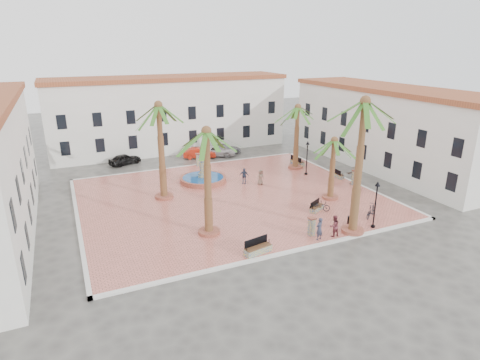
{
  "coord_description": "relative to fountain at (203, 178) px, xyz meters",
  "views": [
    {
      "loc": [
        -13.18,
        -31.47,
        13.33
      ],
      "look_at": [
        1.0,
        0.0,
        1.6
      ],
      "focal_mm": 30.0,
      "sensor_mm": 36.0,
      "label": 1
    }
  ],
  "objects": [
    {
      "name": "ground",
      "position": [
        0.82,
        -5.05,
        -0.48
      ],
      "size": [
        120.0,
        120.0,
        0.0
      ],
      "primitive_type": "plane",
      "color": "#56544F",
      "rests_on": "ground"
    },
    {
      "name": "plaza",
      "position": [
        0.82,
        -5.05,
        -0.4
      ],
      "size": [
        26.0,
        22.0,
        0.15
      ],
      "primitive_type": "cube",
      "color": "#D87060",
      "rests_on": "ground"
    },
    {
      "name": "kerb_n",
      "position": [
        0.82,
        5.95,
        -0.4
      ],
      "size": [
        26.3,
        0.3,
        0.16
      ],
      "primitive_type": "cube",
      "color": "silver",
      "rests_on": "ground"
    },
    {
      "name": "kerb_s",
      "position": [
        0.82,
        -16.05,
        -0.4
      ],
      "size": [
        26.3,
        0.3,
        0.16
      ],
      "primitive_type": "cube",
      "color": "silver",
      "rests_on": "ground"
    },
    {
      "name": "kerb_e",
      "position": [
        13.82,
        -5.05,
        -0.4
      ],
      "size": [
        0.3,
        22.3,
        0.16
      ],
      "primitive_type": "cube",
      "color": "silver",
      "rests_on": "ground"
    },
    {
      "name": "kerb_w",
      "position": [
        -12.18,
        -5.05,
        -0.4
      ],
      "size": [
        0.3,
        22.3,
        0.16
      ],
      "primitive_type": "cube",
      "color": "silver",
      "rests_on": "ground"
    },
    {
      "name": "building_north",
      "position": [
        0.82,
        14.94,
        4.29
      ],
      "size": [
        30.4,
        7.4,
        9.5
      ],
      "color": "white",
      "rests_on": "ground"
    },
    {
      "name": "building_east",
      "position": [
        20.82,
        -3.06,
        4.04
      ],
      "size": [
        7.4,
        26.4,
        9.0
      ],
      "rotation": [
        0.0,
        0.0,
        1.57
      ],
      "color": "white",
      "rests_on": "ground"
    },
    {
      "name": "fountain",
      "position": [
        0.0,
        0.0,
        0.0
      ],
      "size": [
        4.67,
        4.67,
        2.41
      ],
      "color": "#A95541",
      "rests_on": "plaza"
    },
    {
      "name": "palm_nw",
      "position": [
        -4.71,
        -2.84,
        7.1
      ],
      "size": [
        5.32,
        5.32,
        8.7
      ],
      "color": "#A95541",
      "rests_on": "plaza"
    },
    {
      "name": "palm_sw",
      "position": [
        -3.49,
        -11.3,
        6.42
      ],
      "size": [
        5.22,
        5.22,
        7.98
      ],
      "color": "#A95541",
      "rests_on": "plaza"
    },
    {
      "name": "palm_s",
      "position": [
        6.27,
        -15.45,
        8.3
      ],
      "size": [
        5.36,
        5.36,
        9.97
      ],
      "color": "#A95541",
      "rests_on": "plaza"
    },
    {
      "name": "palm_e",
      "position": [
        8.91,
        -9.13,
        4.3
      ],
      "size": [
        4.68,
        4.68,
        5.67
      ],
      "color": "#A95541",
      "rests_on": "plaza"
    },
    {
      "name": "palm_ne",
      "position": [
        10.93,
        0.11,
        5.69
      ],
      "size": [
        5.05,
        5.05,
        7.18
      ],
      "color": "#A95541",
      "rests_on": "plaza"
    },
    {
      "name": "bench_s",
      "position": [
        -1.55,
        -15.43,
        -0.03
      ],
      "size": [
        2.05,
        0.97,
        1.04
      ],
      "rotation": [
        0.0,
        0.0,
        0.19
      ],
      "color": "gray",
      "rests_on": "plaza"
    },
    {
      "name": "bench_se",
      "position": [
        6.15,
        -11.01,
        -0.08
      ],
      "size": [
        1.67,
        1.23,
        0.86
      ],
      "rotation": [
        0.0,
        0.0,
        0.5
      ],
      "color": "gray",
      "rests_on": "plaza"
    },
    {
      "name": "bench_e",
      "position": [
        13.21,
        -4.5,
        -0.07
      ],
      "size": [
        0.59,
        1.73,
        0.9
      ],
      "rotation": [
        0.0,
        0.0,
        1.53
      ],
      "color": "gray",
      "rests_on": "plaza"
    },
    {
      "name": "bench_ne",
      "position": [
        11.83,
        1.11,
        -0.04
      ],
      "size": [
        0.86,
        1.99,
        1.02
      ],
      "rotation": [
        0.0,
        0.0,
        1.72
      ],
      "color": "gray",
      "rests_on": "plaza"
    },
    {
      "name": "lamppost_s",
      "position": [
        8.21,
        -15.45,
        2.17
      ],
      "size": [
        0.4,
        0.4,
        3.68
      ],
      "color": "black",
      "rests_on": "plaza"
    },
    {
      "name": "lamppost_e",
      "position": [
        10.78,
        -2.34,
        2.13
      ],
      "size": [
        0.39,
        0.39,
        3.63
      ],
      "color": "black",
      "rests_on": "plaza"
    },
    {
      "name": "bollard_se",
      "position": [
        3.17,
        -14.66,
        0.39
      ],
      "size": [
        0.52,
        0.52,
        1.39
      ],
      "rotation": [
        0.0,
        0.0,
        0.04
      ],
      "color": "gray",
      "rests_on": "plaza"
    },
    {
      "name": "bollard_n",
      "position": [
        1.28,
        5.35,
        0.43
      ],
      "size": [
        0.62,
        0.62,
        1.47
      ],
      "rotation": [
        0.0,
        0.0,
        -0.21
      ],
      "color": "gray",
      "rests_on": "plaza"
    },
    {
      "name": "bollard_e",
      "position": [
        13.22,
        -7.22,
        0.48
      ],
      "size": [
        0.66,
        0.66,
        1.55
      ],
      "rotation": [
        0.0,
        0.0,
        0.2
      ],
      "color": "gray",
      "rests_on": "plaza"
    },
    {
      "name": "litter_bin",
      "position": [
        6.9,
        -14.31,
        -0.0
      ],
      "size": [
        0.34,
        0.34,
        0.65
      ],
      "primitive_type": "cylinder",
      "color": "black",
      "rests_on": "plaza"
    },
    {
      "name": "cyclist_a",
      "position": [
        3.28,
        -15.45,
        0.51
      ],
      "size": [
        0.7,
        0.55,
        1.67
      ],
      "primitive_type": "imported",
      "rotation": [
        0.0,
        0.0,
        3.42
      ],
      "color": "#2D2F41",
      "rests_on": "plaza"
    },
    {
      "name": "bicycle_a",
      "position": [
        6.28,
        -11.25,
        0.12
      ],
      "size": [
        1.78,
        1.29,
        0.89
      ],
      "primitive_type": "imported",
      "rotation": [
        0.0,
        0.0,
        1.11
      ],
      "color": "black",
      "rests_on": "plaza"
    },
    {
      "name": "cyclist_b",
      "position": [
        4.55,
        -15.45,
        0.48
      ],
      "size": [
        0.8,
        0.64,
        1.62
      ],
      "primitive_type": "imported",
      "rotation": [
        0.0,
        0.0,
        3.17
      ],
      "color": "maroon",
      "rests_on": "plaza"
    },
    {
      "name": "bicycle_b",
      "position": [
        9.34,
        -13.92,
        0.23
      ],
      "size": [
        1.87,
        1.36,
        1.11
      ],
      "primitive_type": "imported",
      "rotation": [
        0.0,
        0.0,
        2.08
      ],
      "color": "black",
      "rests_on": "plaza"
    },
    {
      "name": "pedestrian_fountain_a",
      "position": [
        4.86,
        -3.25,
        0.43
      ],
      "size": [
        0.78,
        0.54,
        1.52
      ],
      "primitive_type": "imported",
      "rotation": [
        0.0,
        0.0,
        0.08
      ],
      "color": "#7C6353",
      "rests_on": "plaza"
    },
    {
      "name": "pedestrian_fountain_b",
      "position": [
        3.5,
        -2.29,
        0.47
      ],
      "size": [
        0.99,
        0.85,
        1.59
      ],
      "primitive_type": "imported",
      "rotation": [
        0.0,
        0.0,
        -0.6
      ],
      "color": "#33405B",
      "rests_on": "plaza"
    },
    {
      "name": "pedestrian_north",
      "position": [
        -3.37,
        2.9,
        0.45
      ],
      "size": [
        0.69,
        1.07,
        1.56
      ],
      "primitive_type": "imported",
      "rotation": [
        0.0,
        0.0,
        1.68
      ],
      "color": "#414246",
      "rests_on": "plaza"
    },
    {
      "name": "pedestrian_east",
      "position": [
        13.22,
        -7.0,
        0.6
      ],
      "size": [
        0.74,
        1.77,
        1.85
      ],
      "primitive_type": "imported",
      "rotation": [
        0.0,
        0.0,
        -1.46
      ],
      "color": "gray",
      "rests_on": "plaza"
    },
    {
      "name": "car_black",
      "position": [
        -6.14,
        9.9,
        0.16
      ],
      "size": [
        4.01,
        2.74,
        1.27
      ],
      "primitive_type": "imported",
      "rotation": [
        0.0,
        0.0,
        1.94
      ],
      "color": "black",
      "rests_on": "ground"
    },
    {
      "name": "car_red",
      "position": [
        2.69,
        9.01,
        0.17
      ],
      "size": [
        4.19,
        2.44,
        1.3
      ],
      "primitive_type": "imported",
      "rotation": [
        0.0,
        0.0,
        1.28
      ],
      "color": "red",
      "rests_on": "ground"
    },
    {
      "name": "car_silver",
      "position": [
        6.17,
        9.49,
        0.16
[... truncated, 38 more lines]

